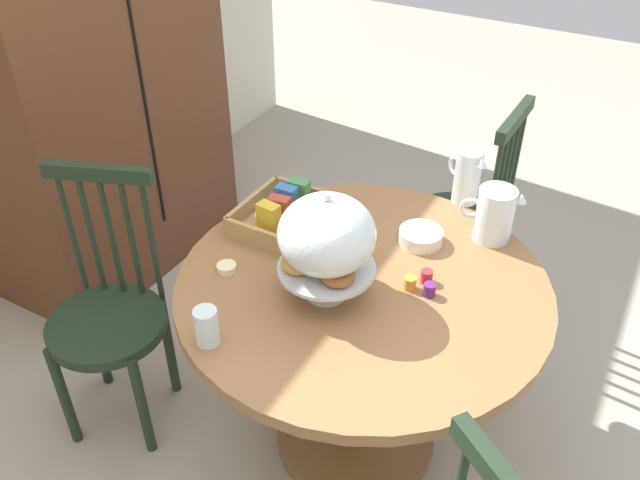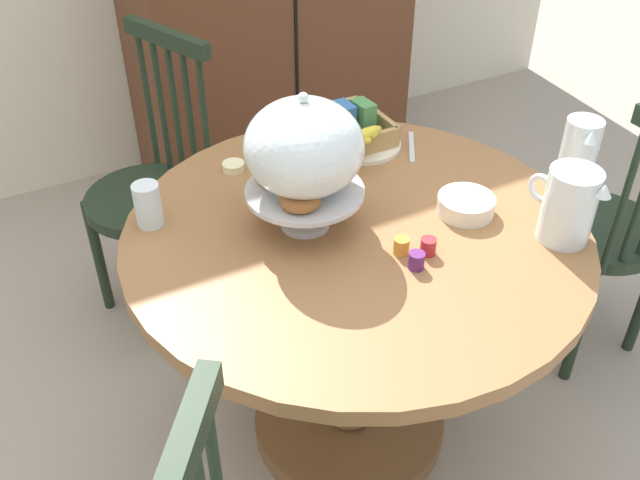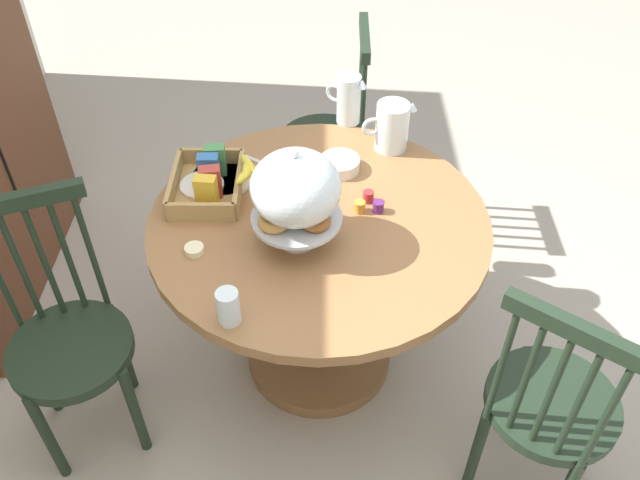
{
  "view_description": "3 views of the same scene",
  "coord_description": "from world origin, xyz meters",
  "px_view_note": "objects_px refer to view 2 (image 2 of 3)",
  "views": [
    {
      "loc": [
        -1.27,
        -0.64,
        2.0
      ],
      "look_at": [
        0.12,
        0.15,
        0.84
      ],
      "focal_mm": 37.33,
      "sensor_mm": 36.0,
      "label": 1
    },
    {
      "loc": [
        -0.6,
        -1.17,
        1.73
      ],
      "look_at": [
        0.02,
        -0.0,
        0.74
      ],
      "focal_mm": 39.87,
      "sensor_mm": 36.0,
      "label": 2
    },
    {
      "loc": [
        -1.51,
        -0.01,
        2.17
      ],
      "look_at": [
        0.02,
        -0.0,
        0.74
      ],
      "focal_mm": 37.49,
      "sensor_mm": 36.0,
      "label": 3
    }
  ],
  "objects_px": {
    "orange_juice_pitcher": "(577,158)",
    "china_plate_small": "(332,135)",
    "windsor_chair_by_cabinet": "(603,233)",
    "cereal_basket": "(335,133)",
    "drinking_glass": "(148,205)",
    "windsor_chair_facing_door": "(153,196)",
    "china_plate_large": "(362,144)",
    "cereal_bowl": "(466,205)",
    "milk_pitcher": "(568,208)",
    "butter_dish": "(234,167)",
    "pastry_stand_with_dome": "(304,153)",
    "dining_table": "(354,301)"
  },
  "relations": [
    {
      "from": "drinking_glass",
      "to": "butter_dish",
      "type": "height_order",
      "value": "drinking_glass"
    },
    {
      "from": "windsor_chair_facing_door",
      "to": "cereal_bowl",
      "type": "xyz_separation_m",
      "value": [
        0.56,
        -0.88,
        0.31
      ]
    },
    {
      "from": "pastry_stand_with_dome",
      "to": "orange_juice_pitcher",
      "type": "distance_m",
      "value": 0.71
    },
    {
      "from": "china_plate_large",
      "to": "china_plate_small",
      "type": "relative_size",
      "value": 1.47
    },
    {
      "from": "dining_table",
      "to": "china_plate_large",
      "type": "relative_size",
      "value": 5.08
    },
    {
      "from": "windsor_chair_by_cabinet",
      "to": "cereal_bowl",
      "type": "distance_m",
      "value": 0.67
    },
    {
      "from": "orange_juice_pitcher",
      "to": "drinking_glass",
      "type": "relative_size",
      "value": 1.76
    },
    {
      "from": "windsor_chair_facing_door",
      "to": "drinking_glass",
      "type": "xyz_separation_m",
      "value": [
        -0.14,
        -0.56,
        0.34
      ]
    },
    {
      "from": "china_plate_large",
      "to": "butter_dish",
      "type": "distance_m",
      "value": 0.37
    },
    {
      "from": "china_plate_small",
      "to": "cereal_basket",
      "type": "bearing_deg",
      "value": -107.1
    },
    {
      "from": "milk_pitcher",
      "to": "cereal_bowl",
      "type": "distance_m",
      "value": 0.24
    },
    {
      "from": "cereal_basket",
      "to": "china_plate_small",
      "type": "relative_size",
      "value": 2.11
    },
    {
      "from": "milk_pitcher",
      "to": "cereal_bowl",
      "type": "xyz_separation_m",
      "value": [
        -0.14,
        0.19,
        -0.06
      ]
    },
    {
      "from": "dining_table",
      "to": "drinking_glass",
      "type": "relative_size",
      "value": 10.17
    },
    {
      "from": "windsor_chair_facing_door",
      "to": "china_plate_large",
      "type": "height_order",
      "value": "windsor_chair_facing_door"
    },
    {
      "from": "windsor_chair_facing_door",
      "to": "orange_juice_pitcher",
      "type": "height_order",
      "value": "windsor_chair_facing_door"
    },
    {
      "from": "china_plate_small",
      "to": "milk_pitcher",
      "type": "bearing_deg",
      "value": -69.22
    },
    {
      "from": "pastry_stand_with_dome",
      "to": "windsor_chair_facing_door",
      "type": "bearing_deg",
      "value": 104.22
    },
    {
      "from": "windsor_chair_facing_door",
      "to": "cereal_basket",
      "type": "bearing_deg",
      "value": -45.96
    },
    {
      "from": "windsor_chair_by_cabinet",
      "to": "pastry_stand_with_dome",
      "type": "bearing_deg",
      "value": 173.58
    },
    {
      "from": "dining_table",
      "to": "drinking_glass",
      "type": "bearing_deg",
      "value": 149.9
    },
    {
      "from": "milk_pitcher",
      "to": "china_plate_small",
      "type": "height_order",
      "value": "milk_pitcher"
    },
    {
      "from": "windsor_chair_facing_door",
      "to": "milk_pitcher",
      "type": "bearing_deg",
      "value": -56.91
    },
    {
      "from": "windsor_chair_by_cabinet",
      "to": "cereal_basket",
      "type": "distance_m",
      "value": 0.89
    },
    {
      "from": "windsor_chair_by_cabinet",
      "to": "china_plate_small",
      "type": "xyz_separation_m",
      "value": [
        -0.7,
        0.44,
        0.3
      ]
    },
    {
      "from": "china_plate_small",
      "to": "pastry_stand_with_dome",
      "type": "bearing_deg",
      "value": -127.69
    },
    {
      "from": "orange_juice_pitcher",
      "to": "cereal_bowl",
      "type": "relative_size",
      "value": 1.38
    },
    {
      "from": "dining_table",
      "to": "cereal_basket",
      "type": "bearing_deg",
      "value": 68.72
    },
    {
      "from": "orange_juice_pitcher",
      "to": "butter_dish",
      "type": "bearing_deg",
      "value": 146.33
    },
    {
      "from": "butter_dish",
      "to": "china_plate_small",
      "type": "bearing_deg",
      "value": 3.25
    },
    {
      "from": "pastry_stand_with_dome",
      "to": "cereal_bowl",
      "type": "distance_m",
      "value": 0.43
    },
    {
      "from": "cereal_basket",
      "to": "butter_dish",
      "type": "xyz_separation_m",
      "value": [
        -0.3,
        0.02,
        -0.04
      ]
    },
    {
      "from": "orange_juice_pitcher",
      "to": "cereal_basket",
      "type": "relative_size",
      "value": 0.61
    },
    {
      "from": "pastry_stand_with_dome",
      "to": "cereal_bowl",
      "type": "height_order",
      "value": "pastry_stand_with_dome"
    },
    {
      "from": "cereal_basket",
      "to": "china_plate_small",
      "type": "distance_m",
      "value": 0.05
    },
    {
      "from": "china_plate_small",
      "to": "drinking_glass",
      "type": "height_order",
      "value": "drinking_glass"
    },
    {
      "from": "windsor_chair_by_cabinet",
      "to": "pastry_stand_with_dome",
      "type": "distance_m",
      "value": 1.08
    },
    {
      "from": "china_plate_large",
      "to": "cereal_bowl",
      "type": "xyz_separation_m",
      "value": [
        0.05,
        -0.4,
        0.02
      ]
    },
    {
      "from": "milk_pitcher",
      "to": "dining_table",
      "type": "bearing_deg",
      "value": 147.67
    },
    {
      "from": "china_plate_large",
      "to": "pastry_stand_with_dome",
      "type": "bearing_deg",
      "value": -140.05
    },
    {
      "from": "china_plate_small",
      "to": "drinking_glass",
      "type": "bearing_deg",
      "value": -165.06
    },
    {
      "from": "windsor_chair_by_cabinet",
      "to": "windsor_chair_facing_door",
      "type": "relative_size",
      "value": 1.0
    },
    {
      "from": "drinking_glass",
      "to": "windsor_chair_by_cabinet",
      "type": "bearing_deg",
      "value": -12.5
    },
    {
      "from": "pastry_stand_with_dome",
      "to": "cereal_basket",
      "type": "relative_size",
      "value": 1.09
    },
    {
      "from": "orange_juice_pitcher",
      "to": "butter_dish",
      "type": "relative_size",
      "value": 3.23
    },
    {
      "from": "cereal_bowl",
      "to": "butter_dish",
      "type": "relative_size",
      "value": 2.33
    },
    {
      "from": "china_plate_small",
      "to": "drinking_glass",
      "type": "distance_m",
      "value": 0.6
    },
    {
      "from": "pastry_stand_with_dome",
      "to": "cereal_basket",
      "type": "xyz_separation_m",
      "value": [
        0.24,
        0.29,
        -0.15
      ]
    },
    {
      "from": "orange_juice_pitcher",
      "to": "china_plate_small",
      "type": "bearing_deg",
      "value": 129.89
    },
    {
      "from": "dining_table",
      "to": "cereal_basket",
      "type": "distance_m",
      "value": 0.48
    }
  ]
}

